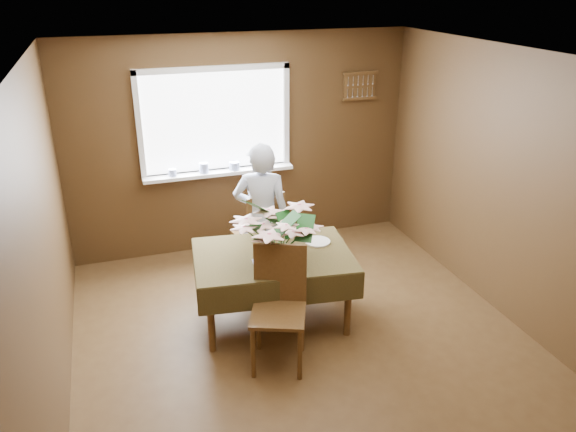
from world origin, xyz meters
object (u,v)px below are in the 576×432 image
object	(u,v)px
chair_far	(261,233)
flower_bouquet	(277,229)
chair_near	(279,302)
seated_woman	(262,217)
dining_table	(273,262)

from	to	relation	value
chair_far	flower_bouquet	distance (m)	1.16
chair_near	seated_woman	size ratio (longest dim) A/B	0.66
chair_far	seated_woman	bearing A→B (deg)	65.00
dining_table	chair_near	world-z (taller)	chair_near
dining_table	chair_far	world-z (taller)	chair_far
chair_near	flower_bouquet	size ratio (longest dim) A/B	1.61
chair_near	dining_table	bearing A→B (deg)	100.23
chair_far	chair_near	xyz separation A→B (m)	(-0.24, -1.38, 0.01)
flower_bouquet	seated_woman	bearing A→B (deg)	82.79
dining_table	chair_far	size ratio (longest dim) A/B	1.54
chair_near	seated_woman	world-z (taller)	seated_woman
chair_far	flower_bouquet	world-z (taller)	flower_bouquet
dining_table	chair_far	distance (m)	0.81
dining_table	seated_woman	xyz separation A→B (m)	(0.08, 0.66, 0.17)
seated_woman	dining_table	bearing A→B (deg)	102.66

